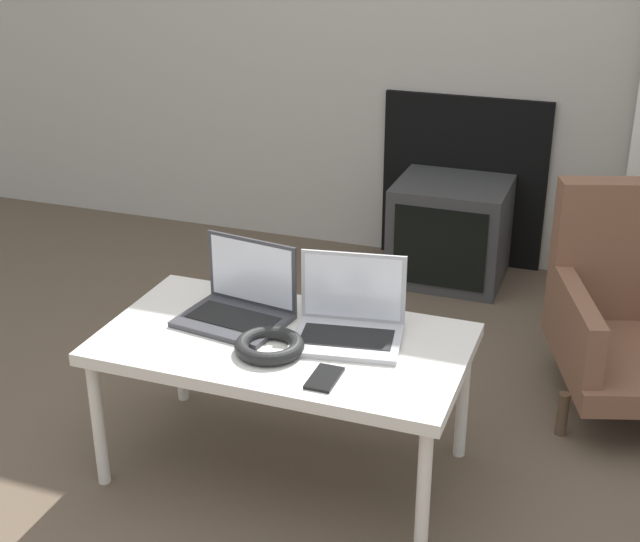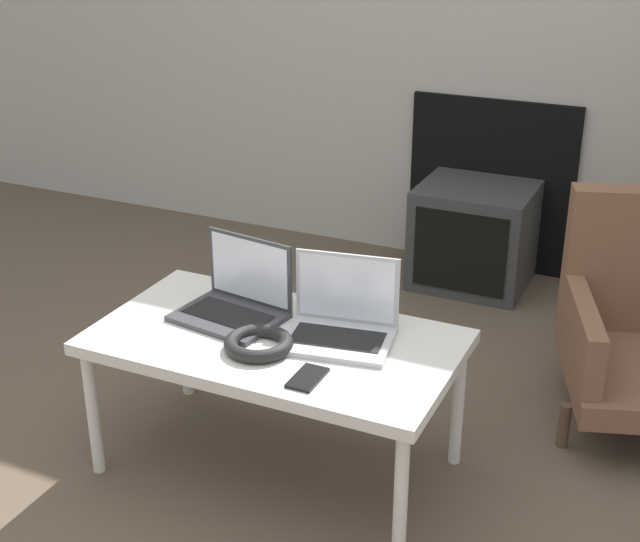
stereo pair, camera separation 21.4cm
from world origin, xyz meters
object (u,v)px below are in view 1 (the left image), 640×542
at_px(phone, 324,378).
at_px(tv, 450,231).
at_px(laptop_right, 349,320).
at_px(headphones, 269,346).
at_px(laptop_left, 240,302).

height_order(phone, tv, phone).
distance_m(laptop_right, tv, 1.50).
xyz_separation_m(headphones, phone, (0.19, -0.09, -0.01)).
bearing_deg(laptop_left, laptop_right, 8.47).
bearing_deg(headphones, laptop_right, 43.56).
bearing_deg(laptop_left, headphones, -37.00).
height_order(laptop_left, tv, laptop_left).
bearing_deg(laptop_left, tv, 86.30).
relative_size(laptop_left, laptop_right, 0.99).
height_order(laptop_right, headphones, laptop_right).
relative_size(laptop_right, headphones, 1.74).
xyz_separation_m(headphones, tv, (0.16, 1.64, -0.24)).
bearing_deg(tv, laptop_left, -102.19).
bearing_deg(headphones, phone, -24.58).
relative_size(laptop_right, phone, 2.62).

